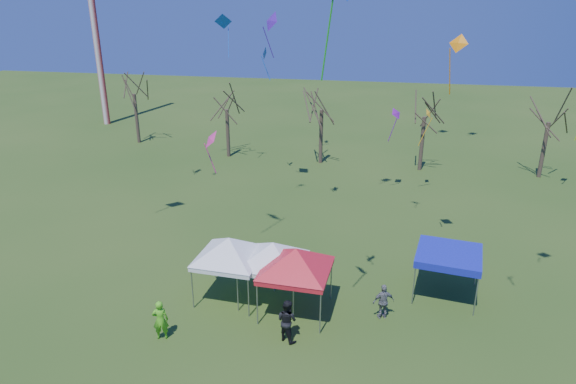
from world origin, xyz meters
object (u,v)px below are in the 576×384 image
(tree_3, at_px, (426,97))
(tree_4, at_px, (553,102))
(tree_2, at_px, (322,90))
(person_dark, at_px, (287,320))
(radio_mast, at_px, (92,6))
(person_grey, at_px, (383,302))
(person_green, at_px, (160,320))
(tent_blue, at_px, (449,256))
(tent_white_mid, at_px, (273,247))
(tree_0, at_px, (132,76))
(tent_red, at_px, (296,253))
(tent_white_west, at_px, (229,242))
(tree_1, at_px, (226,92))

(tree_3, distance_m, tree_4, 9.32)
(tree_2, relative_size, person_dark, 4.28)
(radio_mast, distance_m, person_grey, 46.28)
(tree_2, bearing_deg, person_grey, -75.31)
(tree_3, xyz_separation_m, person_grey, (-2.57, -21.91, -5.23))
(person_green, xyz_separation_m, person_grey, (9.20, 3.30, -0.06))
(tent_blue, distance_m, person_grey, 4.08)
(tree_3, height_order, tent_white_mid, tree_3)
(tree_0, bearing_deg, person_green, -62.10)
(tree_3, distance_m, tent_blue, 19.78)
(tent_white_mid, bearing_deg, person_dark, -66.90)
(tree_2, distance_m, person_green, 26.32)
(radio_mast, height_order, tent_red, radio_mast)
(tent_white_west, height_order, tent_red, tent_red)
(tree_4, bearing_deg, radio_mast, 167.01)
(tent_white_west, bearing_deg, tent_white_mid, 3.50)
(tree_0, height_order, tree_4, tree_0)
(tree_4, bearing_deg, tent_white_west, -131.69)
(tree_4, xyz_separation_m, tent_white_west, (-19.13, -21.48, -3.12))
(tree_1, xyz_separation_m, tent_white_mid, (9.06, -22.00, -2.95))
(tree_0, distance_m, tree_2, 18.72)
(tree_2, xyz_separation_m, tree_4, (17.72, -0.38, -0.23))
(radio_mast, xyz_separation_m, tree_3, (34.03, -9.96, -6.42))
(tree_1, xyz_separation_m, person_dark, (10.29, -24.89, -4.83))
(tree_3, bearing_deg, person_green, -115.01)
(tree_1, relative_size, tent_white_mid, 1.89)
(tree_2, xyz_separation_m, tent_red, (1.87, -22.48, -3.26))
(person_grey, bearing_deg, radio_mast, -67.68)
(tent_white_mid, bearing_deg, tent_white_west, -176.50)
(tent_white_west, xyz_separation_m, person_grey, (7.24, -0.39, -2.09))
(tree_1, distance_m, tree_3, 16.81)
(tree_0, distance_m, tent_blue, 35.74)
(tree_3, bearing_deg, tent_red, -106.42)
(tree_1, bearing_deg, tree_4, -1.42)
(tent_blue, height_order, person_dark, tent_blue)
(tree_4, relative_size, person_dark, 4.12)
(tree_1, height_order, person_dark, tree_1)
(tree_0, relative_size, tent_white_west, 2.04)
(tree_1, xyz_separation_m, person_green, (5.04, -25.82, -4.88))
(tree_1, height_order, tree_4, tree_4)
(tree_2, height_order, person_grey, tree_2)
(tent_white_mid, relative_size, person_grey, 2.35)
(radio_mast, distance_m, person_dark, 45.42)
(radio_mast, relative_size, tree_0, 2.96)
(tent_white_west, bearing_deg, tree_1, 107.53)
(tree_0, height_order, tent_red, tree_0)
(tree_1, distance_m, person_green, 26.75)
(person_green, bearing_deg, tent_white_west, -134.54)
(tree_1, bearing_deg, tent_red, -65.70)
(tent_white_west, bearing_deg, radio_mast, 127.58)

